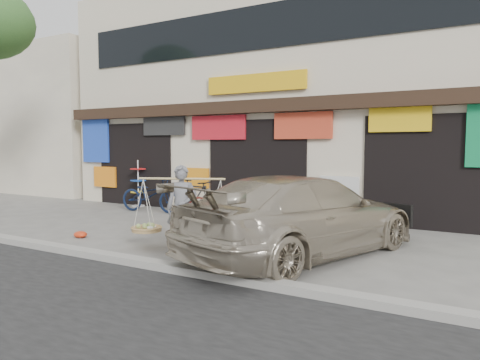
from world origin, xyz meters
The scene contains 11 objects.
ground centered at (0.00, 0.00, 0.00)m, with size 70.00×70.00×0.00m, color slate.
kerb centered at (0.00, -2.00, 0.06)m, with size 70.00×0.25×0.12m, color gray.
shophouse_block centered at (0.00, 6.42, 3.45)m, with size 14.00×6.32×7.00m.
neighbor_west centered at (-13.50, 7.00, 3.00)m, with size 12.00×7.00×6.00m, color beige.
street_vendor centered at (0.58, -0.80, 0.74)m, with size 1.84×1.09×1.61m.
bike_0 centered at (-3.03, 2.53, 0.52)m, with size 0.69×1.98×1.04m, color #0F1B37.
bike_1 centered at (-1.44, 2.55, 0.52)m, with size 0.49×1.73×1.04m, color black.
bike_2 centered at (-0.51, 1.72, 0.45)m, with size 0.60×1.71×0.90m, color #57140F.
suv centered at (2.73, -0.07, 0.73)m, with size 3.60×5.40×1.45m.
display_rack centered at (-4.14, 3.24, 0.61)m, with size 0.44×0.44×1.51m.
red_bag centered at (-1.99, -0.97, 0.07)m, with size 0.31×0.25×0.14m, color red.
Camera 1 is at (5.36, -7.27, 1.97)m, focal length 32.00 mm.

